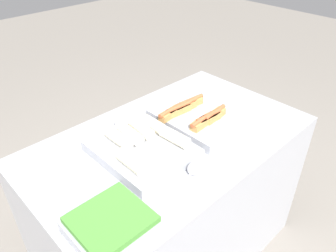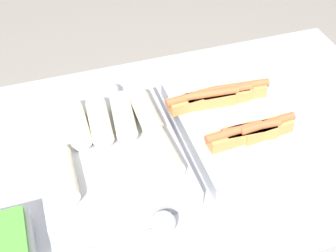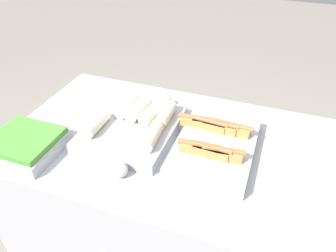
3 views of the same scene
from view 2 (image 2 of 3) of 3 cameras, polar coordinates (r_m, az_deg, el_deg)
counter at (r=1.66m, az=0.62°, el=-13.31°), size 1.43×0.84×0.90m
tray_hotdogs at (r=1.34m, az=8.16°, el=0.55°), size 0.34×0.45×0.10m
tray_wraps at (r=1.26m, az=-7.13°, el=-2.72°), size 0.37×0.44×0.11m
serving_spoon_near at (r=1.11m, az=-1.02°, el=-11.91°), size 0.23×0.06×0.06m
serving_spoon_far at (r=1.46m, az=-7.39°, el=4.13°), size 0.21×0.06×0.06m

